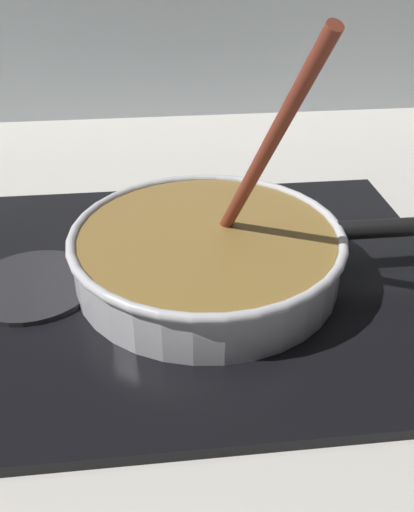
# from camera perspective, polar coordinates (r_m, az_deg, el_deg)

# --- Properties ---
(ground) EXTENTS (2.40, 1.60, 0.04)m
(ground) POSITION_cam_1_polar(r_m,az_deg,el_deg) (0.54, -2.58, -15.11)
(ground) COLOR beige
(hob_plate) EXTENTS (0.56, 0.48, 0.01)m
(hob_plate) POSITION_cam_1_polar(r_m,az_deg,el_deg) (0.65, -0.00, -2.55)
(hob_plate) COLOR black
(hob_plate) RESTS_ON ground
(burner_ring) EXTENTS (0.19, 0.19, 0.01)m
(burner_ring) POSITION_cam_1_polar(r_m,az_deg,el_deg) (0.64, 0.00, -1.82)
(burner_ring) COLOR #592D0C
(burner_ring) RESTS_ON hob_plate
(spare_burner) EXTENTS (0.14, 0.14, 0.01)m
(spare_burner) POSITION_cam_1_polar(r_m,az_deg,el_deg) (0.66, -17.35, -2.87)
(spare_burner) COLOR #262628
(spare_burner) RESTS_ON hob_plate
(cooking_pan) EXTENTS (0.48, 0.31, 0.30)m
(cooking_pan) POSITION_cam_1_polar(r_m,az_deg,el_deg) (0.63, 0.21, 0.43)
(cooking_pan) COLOR silver
(cooking_pan) RESTS_ON hob_plate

